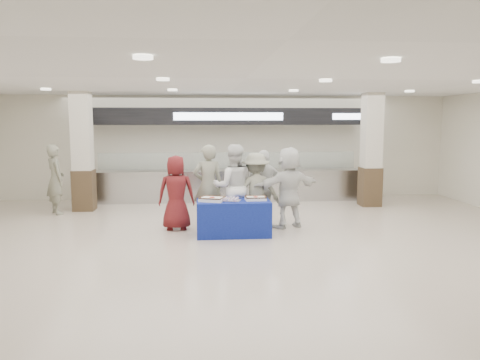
{
  "coord_description": "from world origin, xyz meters",
  "views": [
    {
      "loc": [
        -0.84,
        -8.69,
        2.44
      ],
      "look_at": [
        0.04,
        1.6,
        1.12
      ],
      "focal_mm": 35.0,
      "sensor_mm": 36.0,
      "label": 1
    }
  ],
  "objects": [
    {
      "name": "display_table",
      "position": [
        -0.15,
        1.05,
        0.38
      ],
      "size": [
        1.55,
        0.78,
        0.75
      ],
      "primitive_type": "cube",
      "rotation": [
        0.0,
        0.0,
        0.0
      ],
      "color": "navy",
      "rests_on": "ground"
    },
    {
      "name": "sheet_cake_right",
      "position": [
        0.33,
        1.07,
        0.8
      ],
      "size": [
        0.44,
        0.35,
        0.09
      ],
      "color": "white",
      "rests_on": "display_table"
    },
    {
      "name": "civilian_white",
      "position": [
        1.15,
        1.69,
        0.92
      ],
      "size": [
        1.79,
        1.17,
        1.85
      ],
      "primitive_type": "imported",
      "rotation": [
        0.0,
        0.0,
        3.54
      ],
      "color": "white",
      "rests_on": "ground"
    },
    {
      "name": "cupcake_tray",
      "position": [
        -0.2,
        1.03,
        0.78
      ],
      "size": [
        0.45,
        0.38,
        0.06
      ],
      "color": "#B5B5BA",
      "rests_on": "display_table"
    },
    {
      "name": "serving_line",
      "position": [
        0.0,
        5.4,
        1.16
      ],
      "size": [
        8.7,
        0.85,
        2.8
      ],
      "color": "#ACAEB3",
      "rests_on": "ground"
    },
    {
      "name": "column_right",
      "position": [
        4.0,
        4.2,
        1.53
      ],
      "size": [
        0.55,
        0.55,
        3.2
      ],
      "color": "#3A2A1A",
      "rests_on": "ground"
    },
    {
      "name": "civilian_maroon",
      "position": [
        -1.38,
        1.69,
        0.84
      ],
      "size": [
        0.82,
        0.54,
        1.67
      ],
      "primitive_type": "imported",
      "rotation": [
        0.0,
        0.0,
        3.15
      ],
      "color": "maroon",
      "rests_on": "ground"
    },
    {
      "name": "soldier_a",
      "position": [
        -0.67,
        1.97,
        0.95
      ],
      "size": [
        0.74,
        0.53,
        1.89
      ],
      "primitive_type": "imported",
      "rotation": [
        0.0,
        0.0,
        3.25
      ],
      "color": "gray",
      "rests_on": "ground"
    },
    {
      "name": "column_left",
      "position": [
        -4.0,
        4.2,
        1.53
      ],
      "size": [
        0.55,
        0.55,
        3.2
      ],
      "color": "#3A2A1A",
      "rests_on": "ground"
    },
    {
      "name": "chef_tall",
      "position": [
        -0.1,
        1.69,
        0.95
      ],
      "size": [
        0.94,
        0.73,
        1.91
      ],
      "primitive_type": "imported",
      "rotation": [
        0.0,
        0.0,
        3.13
      ],
      "color": "white",
      "rests_on": "ground"
    },
    {
      "name": "sheet_cake_left",
      "position": [
        -0.6,
        1.02,
        0.8
      ],
      "size": [
        0.59,
        0.52,
        0.1
      ],
      "color": "white",
      "rests_on": "display_table"
    },
    {
      "name": "soldier_bg",
      "position": [
        -4.61,
        3.74,
        0.91
      ],
      "size": [
        0.73,
        0.79,
        1.82
      ],
      "primitive_type": "imported",
      "rotation": [
        0.0,
        0.0,
        2.17
      ],
      "color": "gray",
      "rests_on": "ground"
    },
    {
      "name": "chef_short",
      "position": [
        0.66,
        2.09,
        0.88
      ],
      "size": [
        1.1,
        0.66,
        1.75
      ],
      "primitive_type": "imported",
      "rotation": [
        0.0,
        0.0,
        3.39
      ],
      "color": "white",
      "rests_on": "ground"
    },
    {
      "name": "soldier_b",
      "position": [
        0.4,
        1.69,
        0.86
      ],
      "size": [
        1.18,
        0.77,
        1.72
      ],
      "primitive_type": "imported",
      "rotation": [
        0.0,
        0.0,
        3.27
      ],
      "color": "gray",
      "rests_on": "ground"
    },
    {
      "name": "ground",
      "position": [
        0.0,
        0.0,
        0.0
      ],
      "size": [
        14.0,
        14.0,
        0.0
      ],
      "primitive_type": "plane",
      "color": "beige",
      "rests_on": "ground"
    }
  ]
}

